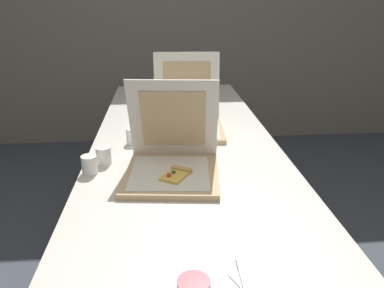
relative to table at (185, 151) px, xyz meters
The scene contains 9 objects.
wall_back 2.12m from the table, 90.00° to the left, with size 10.00×0.10×2.60m, color gray.
table is the anchor object (origin of this frame).
pizza_box_front 0.36m from the table, 101.58° to the right, with size 0.38×0.39×0.36m.
pizza_box_middle 0.20m from the table, 81.29° to the left, with size 0.37×0.42×0.37m.
cup_white_mid 0.25m from the table, behind, with size 0.06×0.06×0.07m, color white.
cup_white_near_center 0.41m from the table, 148.04° to the right, with size 0.06×0.06×0.07m, color white.
cup_white_far 0.43m from the table, 119.07° to the left, with size 0.06×0.06×0.07m, color white.
cup_white_near_left 0.49m from the table, 142.38° to the right, with size 0.06×0.06×0.07m, color white.
napkin_pile 0.92m from the table, 81.46° to the right, with size 0.16×0.17×0.01m.
Camera 1 is at (-0.10, -0.96, 1.39)m, focal length 34.60 mm.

